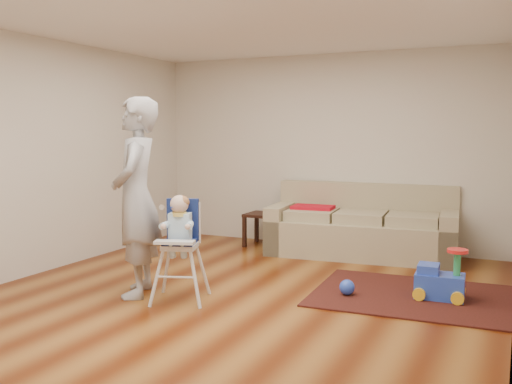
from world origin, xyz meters
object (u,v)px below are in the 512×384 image
at_px(ride_on_toy, 440,273).
at_px(high_chair, 180,250).
at_px(side_table, 264,229).
at_px(sofa, 361,221).
at_px(toy_ball, 347,287).
at_px(adult, 136,197).

relative_size(ride_on_toy, high_chair, 0.48).
bearing_deg(side_table, sofa, -1.98).
height_order(side_table, high_chair, high_chair).
bearing_deg(high_chair, sofa, 49.22).
bearing_deg(toy_ball, side_table, 132.66).
relative_size(side_table, adult, 0.24).
bearing_deg(ride_on_toy, sofa, 123.97).
height_order(sofa, side_table, sofa).
relative_size(sofa, adult, 1.26).
relative_size(side_table, ride_on_toy, 0.93).
height_order(ride_on_toy, adult, adult).
bearing_deg(sofa, adult, -125.15).
bearing_deg(toy_ball, adult, -156.89).
relative_size(toy_ball, high_chair, 0.15).
xyz_separation_m(side_table, ride_on_toy, (2.63, -1.66, 0.03)).
relative_size(ride_on_toy, adult, 0.25).
xyz_separation_m(sofa, adult, (-1.57, -2.71, 0.52)).
xyz_separation_m(ride_on_toy, high_chair, (-2.27, -1.08, 0.23)).
height_order(sofa, toy_ball, sofa).
height_order(side_table, adult, adult).
distance_m(ride_on_toy, toy_ball, 0.91).
distance_m(ride_on_toy, adult, 3.06).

